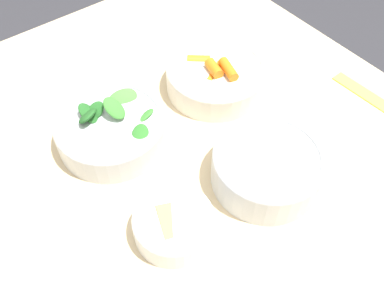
# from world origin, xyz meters

# --- Properties ---
(dining_table) EXTENTS (1.26, 0.89, 0.78)m
(dining_table) POSITION_xyz_m (0.00, 0.00, 0.66)
(dining_table) COLOR beige
(dining_table) RESTS_ON ground_plane
(bowl_carrots) EXTENTS (0.19, 0.19, 0.07)m
(bowl_carrots) POSITION_xyz_m (-0.22, 0.14, 0.81)
(bowl_carrots) COLOR silver
(bowl_carrots) RESTS_ON dining_table
(bowl_greens) EXTENTS (0.19, 0.19, 0.09)m
(bowl_greens) POSITION_xyz_m (-0.23, -0.09, 0.81)
(bowl_greens) COLOR silver
(bowl_greens) RESTS_ON dining_table
(bowl_beans_hotdog) EXTENTS (0.18, 0.18, 0.07)m
(bowl_beans_hotdog) POSITION_xyz_m (0.00, 0.06, 0.81)
(bowl_beans_hotdog) COLOR silver
(bowl_beans_hotdog) RESTS_ON dining_table
(bowl_cookies) EXTENTS (0.12, 0.12, 0.05)m
(bowl_cookies) POSITION_xyz_m (-0.01, -0.12, 0.80)
(bowl_cookies) COLOR silver
(bowl_cookies) RESTS_ON dining_table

